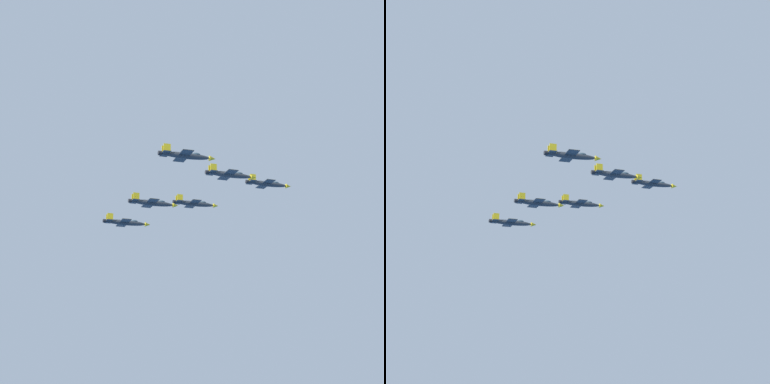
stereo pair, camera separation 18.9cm
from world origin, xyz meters
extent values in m
ellipsoid|color=#2D3338|center=(12.28, -13.00, 163.26)|extent=(6.08, 11.97, 1.58)
cone|color=gold|center=(14.86, -6.66, 163.26)|extent=(1.84, 1.97, 1.34)
ellipsoid|color=#334751|center=(13.30, -10.50, 163.86)|extent=(1.89, 2.40, 0.92)
cube|color=#2D3338|center=(12.05, -13.57, 163.18)|extent=(9.18, 5.90, 0.16)
cube|color=gold|center=(8.40, -12.08, 163.22)|extent=(1.52, 2.57, 0.19)
cube|color=gold|center=(15.71, -15.05, 163.22)|extent=(1.52, 2.57, 0.19)
cube|color=#2D3338|center=(10.34, -17.78, 163.26)|extent=(4.63, 3.37, 0.16)
cube|color=gold|center=(9.71, -17.25, 164.40)|extent=(0.85, 1.70, 2.28)
cube|color=gold|center=(11.17, -17.85, 164.40)|extent=(0.85, 1.70, 2.28)
cylinder|color=black|center=(9.84, -19.01, 163.26)|extent=(1.35, 1.23, 1.10)
ellipsoid|color=#2D3338|center=(-8.48, -23.54, 159.72)|extent=(6.29, 11.98, 1.59)
cone|color=gold|center=(-5.79, -17.21, 159.72)|extent=(1.86, 1.99, 1.35)
ellipsoid|color=#334751|center=(-7.42, -21.04, 160.32)|extent=(1.92, 2.41, 0.93)
cube|color=#2D3338|center=(-8.72, -24.10, 159.63)|extent=(9.21, 6.05, 0.16)
cube|color=gold|center=(-12.37, -22.55, 159.68)|extent=(1.56, 2.58, 0.19)
cube|color=gold|center=(-5.08, -25.66, 159.68)|extent=(1.56, 2.58, 0.19)
cube|color=#2D3338|center=(-10.51, -28.31, 159.72)|extent=(4.65, 3.44, 0.16)
cube|color=gold|center=(-11.15, -27.77, 160.87)|extent=(0.88, 1.70, 2.29)
cube|color=gold|center=(-9.69, -28.39, 160.87)|extent=(0.88, 1.70, 2.29)
cylinder|color=black|center=(-11.04, -29.54, 159.72)|extent=(1.37, 1.25, 1.11)
ellipsoid|color=#2D3338|center=(19.34, -35.19, 159.38)|extent=(6.28, 12.34, 1.63)
cone|color=gold|center=(22.00, -28.66, 159.38)|extent=(1.90, 2.03, 1.38)
ellipsoid|color=#334751|center=(20.39, -32.61, 159.99)|extent=(1.95, 2.47, 0.95)
cube|color=#2D3338|center=(19.10, -35.78, 159.28)|extent=(9.47, 6.09, 0.16)
cube|color=gold|center=(15.33, -34.24, 159.33)|extent=(1.57, 2.65, 0.20)
cube|color=gold|center=(22.87, -37.31, 159.33)|extent=(1.57, 2.65, 0.20)
cube|color=#2D3338|center=(17.33, -40.12, 159.38)|extent=(4.77, 3.48, 0.16)
cube|color=gold|center=(16.67, -39.58, 160.55)|extent=(0.88, 1.76, 2.35)
cube|color=gold|center=(18.18, -40.19, 160.55)|extent=(0.88, 1.76, 2.35)
cylinder|color=black|center=(16.81, -41.39, 159.38)|extent=(1.40, 1.27, 1.14)
ellipsoid|color=#2D3338|center=(-29.25, -34.08, 156.14)|extent=(6.61, 12.48, 1.66)
cone|color=gold|center=(-26.42, -27.49, 156.14)|extent=(1.95, 2.08, 1.41)
ellipsoid|color=#334751|center=(-28.13, -31.47, 156.77)|extent=(2.01, 2.52, 0.97)
cube|color=#2D3338|center=(-29.51, -34.67, 156.05)|extent=(9.61, 6.34, 0.17)
cube|color=gold|center=(-33.31, -33.03, 156.10)|extent=(1.64, 2.69, 0.20)
cube|color=gold|center=(-25.70, -36.30, 156.10)|extent=(1.64, 2.69, 0.20)
cube|color=#2D3338|center=(-31.39, -39.04, 156.14)|extent=(4.85, 3.60, 0.17)
cube|color=gold|center=(-32.05, -38.48, 157.34)|extent=(0.93, 1.78, 2.39)
cube|color=gold|center=(-30.53, -39.13, 157.34)|extent=(0.93, 1.78, 2.39)
cylinder|color=black|center=(-31.94, -40.33, 156.14)|extent=(1.43, 1.30, 1.16)
ellipsoid|color=#2D3338|center=(26.39, -57.39, 157.70)|extent=(6.69, 12.41, 1.65)
cone|color=gold|center=(29.28, -50.84, 157.70)|extent=(1.95, 2.08, 1.40)
ellipsoid|color=#334751|center=(27.53, -54.80, 158.31)|extent=(2.02, 2.51, 0.96)
cube|color=#2D3338|center=(26.13, -57.97, 157.60)|extent=(9.58, 6.38, 0.17)
cube|color=gold|center=(22.36, -56.31, 157.65)|extent=(1.65, 2.68, 0.20)
cube|color=gold|center=(29.91, -59.64, 157.65)|extent=(1.65, 2.68, 0.20)
cube|color=#2D3338|center=(24.22, -62.32, 157.70)|extent=(4.84, 3.62, 0.17)
cube|color=gold|center=(23.57, -61.75, 158.89)|extent=(0.94, 1.77, 2.38)
cube|color=gold|center=(25.08, -62.42, 158.89)|extent=(0.94, 1.77, 2.38)
cylinder|color=black|center=(23.66, -63.60, 157.70)|extent=(1.43, 1.31, 1.16)
ellipsoid|color=#2D3338|center=(-1.43, -45.73, 153.87)|extent=(6.07, 12.12, 1.60)
cone|color=gold|center=(1.13, -39.31, 153.87)|extent=(1.85, 1.98, 1.36)
ellipsoid|color=#334751|center=(-0.42, -43.19, 154.47)|extent=(1.90, 2.42, 0.93)
cube|color=#2D3338|center=(-1.66, -46.31, 153.78)|extent=(9.29, 5.91, 0.16)
cube|color=gold|center=(-5.36, -44.83, 153.82)|extent=(1.52, 2.60, 0.19)
cube|color=gold|center=(2.05, -47.78, 153.82)|extent=(1.52, 2.60, 0.19)
cube|color=#2D3338|center=(-3.35, -50.57, 153.87)|extent=(4.67, 3.38, 0.16)
cube|color=gold|center=(-4.00, -50.05, 155.02)|extent=(0.85, 1.73, 2.30)
cube|color=gold|center=(-2.52, -50.64, 155.02)|extent=(0.85, 1.73, 2.30)
cylinder|color=black|center=(-3.85, -51.83, 153.87)|extent=(1.37, 1.24, 1.12)
camera|label=1|loc=(188.64, -197.88, 79.84)|focal=84.37mm
camera|label=2|loc=(188.76, -197.73, 79.84)|focal=84.37mm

